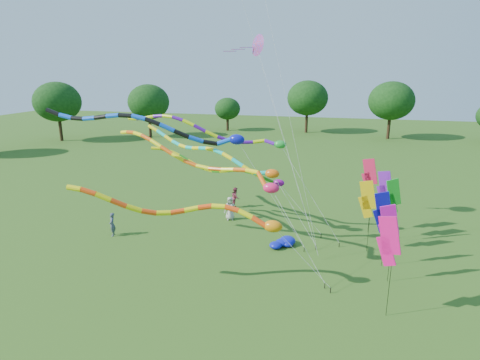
% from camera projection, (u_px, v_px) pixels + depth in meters
% --- Properties ---
extents(ground, '(160.00, 160.00, 0.00)m').
position_uv_depth(ground, '(266.00, 288.00, 21.41)').
color(ground, '#235015').
rests_on(ground, ground).
extents(tree_ring, '(116.97, 116.72, 9.71)m').
position_uv_depth(tree_ring, '(197.00, 208.00, 17.04)').
color(tree_ring, '#382314').
rests_on(tree_ring, ground).
extents(tube_kite_red, '(12.91, 2.84, 6.25)m').
position_uv_depth(tube_kite_red, '(201.00, 213.00, 20.41)').
color(tube_kite_red, black).
rests_on(tube_kite_red, ground).
extents(tube_kite_orange, '(14.85, 6.20, 7.79)m').
position_uv_depth(tube_kite_orange, '(206.00, 163.00, 24.75)').
color(tube_kite_orange, black).
rests_on(tube_kite_orange, ground).
extents(tube_kite_purple, '(14.99, 1.18, 8.94)m').
position_uv_depth(tube_kite_purple, '(218.00, 133.00, 26.69)').
color(tube_kite_purple, black).
rests_on(tube_kite_purple, ground).
extents(tube_kite_blue, '(16.01, 2.33, 9.46)m').
position_uv_depth(tube_kite_blue, '(164.00, 129.00, 24.22)').
color(tube_kite_blue, black).
rests_on(tube_kite_blue, ground).
extents(tube_kite_cyan, '(14.14, 6.10, 7.36)m').
position_uv_depth(tube_kite_cyan, '(219.00, 155.00, 29.02)').
color(tube_kite_cyan, black).
rests_on(tube_kite_cyan, ground).
extents(tube_kite_green, '(12.70, 1.67, 6.22)m').
position_uv_depth(tube_kite_green, '(230.00, 170.00, 28.74)').
color(tube_kite_green, black).
rests_on(tube_kite_green, ground).
extents(delta_kite_high_c, '(7.17, 5.30, 14.14)m').
position_uv_depth(delta_kite_high_c, '(256.00, 45.00, 26.29)').
color(delta_kite_high_c, black).
rests_on(delta_kite_high_c, ground).
extents(banner_pole_blue_b, '(1.16, 0.27, 4.63)m').
position_uv_depth(banner_pole_blue_b, '(383.00, 212.00, 23.01)').
color(banner_pole_blue_b, black).
rests_on(banner_pole_blue_b, ground).
extents(banner_pole_orange, '(1.16, 0.25, 4.72)m').
position_uv_depth(banner_pole_orange, '(367.00, 200.00, 24.98)').
color(banner_pole_orange, black).
rests_on(banner_pole_orange, ground).
extents(banner_pole_magenta_a, '(1.11, 0.49, 5.02)m').
position_uv_depth(banner_pole_magenta_a, '(388.00, 242.00, 18.20)').
color(banner_pole_magenta_a, black).
rests_on(banner_pole_magenta_a, ground).
extents(banner_pole_magenta_b, '(1.16, 0.27, 4.50)m').
position_uv_depth(banner_pole_magenta_b, '(389.00, 227.00, 21.27)').
color(banner_pole_magenta_b, black).
rests_on(banner_pole_magenta_b, ground).
extents(banner_pole_red, '(1.13, 0.43, 5.42)m').
position_uv_depth(banner_pole_red, '(369.00, 176.00, 27.82)').
color(banner_pole_red, black).
rests_on(banner_pole_red, ground).
extents(banner_pole_violet, '(1.09, 0.54, 4.86)m').
position_uv_depth(banner_pole_violet, '(385.00, 189.00, 26.73)').
color(banner_pole_violet, black).
rests_on(banner_pole_violet, ground).
extents(banner_pole_green, '(1.12, 0.47, 4.49)m').
position_uv_depth(banner_pole_green, '(393.00, 197.00, 26.26)').
color(banner_pole_green, black).
rests_on(banner_pole_green, ground).
extents(blue_nylon_heap, '(1.44, 1.56, 0.51)m').
position_uv_depth(blue_nylon_heap, '(278.00, 245.00, 26.15)').
color(blue_nylon_heap, '#0D17B0').
rests_on(blue_nylon_heap, ground).
extents(person_a, '(1.03, 0.82, 1.83)m').
position_uv_depth(person_a, '(230.00, 208.00, 30.93)').
color(person_a, '#B9B2A7').
rests_on(person_a, ground).
extents(person_b, '(0.63, 0.73, 1.67)m').
position_uv_depth(person_b, '(112.00, 224.00, 27.97)').
color(person_b, '#41485C').
rests_on(person_b, ground).
extents(person_c, '(0.86, 0.99, 1.74)m').
position_uv_depth(person_c, '(236.00, 197.00, 33.71)').
color(person_c, '#923548').
rests_on(person_c, ground).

